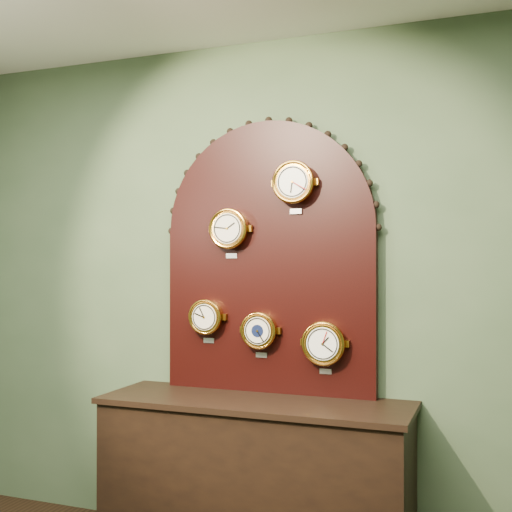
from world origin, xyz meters
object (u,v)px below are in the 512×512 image
at_px(display_board, 269,248).
at_px(barometer, 259,330).
at_px(tide_clock, 324,343).
at_px(shop_counter, 255,482).
at_px(arabic_clock, 294,182).
at_px(roman_clock, 229,229).
at_px(hygrometer, 207,317).

relative_size(display_board, barometer, 5.99).
bearing_deg(tide_clock, barometer, 179.90).
bearing_deg(shop_counter, arabic_clock, 42.39).
height_order(display_board, roman_clock, display_board).
relative_size(arabic_clock, barometer, 1.11).
bearing_deg(arabic_clock, shop_counter, -137.61).
relative_size(roman_clock, arabic_clock, 0.98).
distance_m(barometer, tide_clock, 0.37).
distance_m(roman_clock, hygrometer, 0.51).
height_order(shop_counter, arabic_clock, arabic_clock).
distance_m(shop_counter, tide_clock, 0.81).
xyz_separation_m(display_board, roman_clock, (-0.21, -0.07, 0.11)).
height_order(roman_clock, hygrometer, roman_clock).
distance_m(roman_clock, barometer, 0.59).
distance_m(display_board, barometer, 0.46).
xyz_separation_m(roman_clock, barometer, (0.18, 0.00, -0.56)).
bearing_deg(shop_counter, barometer, 101.08).
relative_size(shop_counter, barometer, 6.26).
bearing_deg(arabic_clock, tide_clock, -0.01).
height_order(shop_counter, barometer, barometer).
height_order(barometer, tide_clock, barometer).
bearing_deg(barometer, hygrometer, 179.95).
distance_m(display_board, hygrometer, 0.53).
distance_m(shop_counter, arabic_clock, 1.59).
relative_size(display_board, arabic_clock, 5.40).
relative_size(hygrometer, barometer, 0.98).
bearing_deg(tide_clock, hygrometer, 179.92).
distance_m(hygrometer, barometer, 0.33).
height_order(roman_clock, arabic_clock, arabic_clock).
bearing_deg(display_board, shop_counter, -90.00).
xyz_separation_m(arabic_clock, hygrometer, (-0.52, 0.00, -0.74)).
xyz_separation_m(shop_counter, roman_clock, (-0.21, 0.15, 1.33)).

